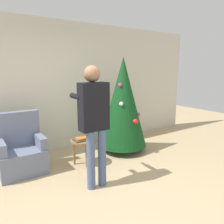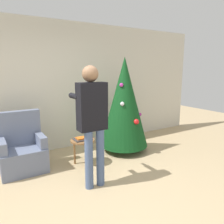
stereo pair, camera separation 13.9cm
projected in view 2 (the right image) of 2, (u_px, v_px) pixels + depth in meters
name	position (u px, v px, depth m)	size (l,w,h in m)	color
ground_plane	(98.00, 202.00, 2.87)	(14.00, 14.00, 0.00)	tan
wall_back	(47.00, 87.00, 4.48)	(8.00, 0.06, 2.70)	beige
christmas_tree	(124.00, 102.00, 4.51)	(1.00, 1.00, 1.97)	brown
armchair	(22.00, 151.00, 3.74)	(0.73, 0.63, 1.01)	slate
person_standing	(92.00, 116.00, 3.11)	(0.43, 0.57, 1.78)	#475B84
side_stool	(83.00, 143.00, 3.97)	(0.44, 0.44, 0.47)	olive
laptop	(83.00, 139.00, 3.95)	(0.31, 0.23, 0.02)	#38383D
book	(83.00, 138.00, 3.95)	(0.22, 0.14, 0.02)	orange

